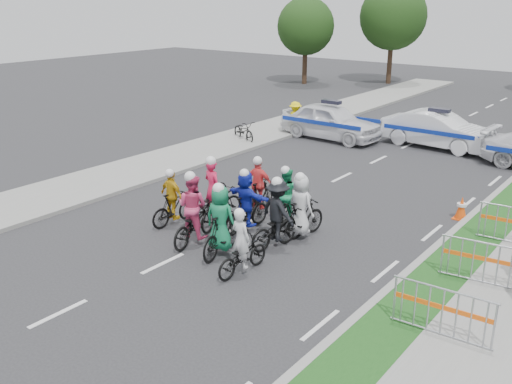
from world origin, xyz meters
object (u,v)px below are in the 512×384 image
Objects in this scene: rider_5 at (246,204)px; barrier_0 at (442,315)px; rider_0 at (242,251)px; tree_3 at (393,16)px; rider_7 at (301,213)px; marshal_hiviz at (295,118)px; rider_6 at (214,200)px; tree_0 at (306,26)px; rider_2 at (194,216)px; parked_bike at (244,131)px; cone_0 at (461,208)px; rider_8 at (286,203)px; rider_4 at (278,219)px; rider_1 at (221,227)px; police_car_0 at (331,121)px; police_car_1 at (437,130)px; rider_9 at (259,192)px; rider_3 at (173,203)px; barrier_1 at (485,265)px.

barrier_0 is (6.40, -2.02, -0.21)m from rider_5.
tree_3 is at bearing -67.27° from rider_0.
rider_0 is 2.60m from rider_7.
rider_7 is 12.36m from marshal_hiviz.
rider_6 is at bearing 20.27° from rider_7.
tree_0 reaches higher than rider_0.
rider_7 reaches higher than rider_0.
rider_2 reaches higher than rider_0.
tree_3 reaches higher than parked_bike.
cone_0 is 0.10× the size of tree_3.
rider_4 is at bearing 105.93° from rider_8.
rider_1 is 0.94× the size of rider_6.
rider_8 is at bearing -153.37° from police_car_0.
rider_8 reaches higher than parked_bike.
rider_8 is at bearing -52.18° from rider_4.
rider_9 is at bearing 177.68° from police_car_1.
rider_7 is 0.26× the size of tree_3.
rider_9 is at bearing -102.85° from rider_2.
marshal_hiviz is at bearing -74.74° from rider_1.
rider_7 reaches higher than rider_3.
police_car_1 is at bearing -88.98° from rider_5.
tree_0 is at bearing -73.42° from rider_2.
rider_5 is 0.39× the size of police_car_1.
rider_4 is 31.50m from tree_3.
marshal_hiviz is at bearing 133.20° from barrier_0.
rider_6 reaches higher than barrier_1.
rider_6 is 0.44× the size of police_car_1.
rider_2 is 1.54m from rider_6.
tree_0 reaches higher than parked_bike.
rider_6 is 1.04× the size of barrier_1.
rider_5 is 2.62× the size of cone_0.
police_car_0 is 19.29m from tree_3.
rider_4 reaches higher than barrier_1.
tree_0 is (-20.70, 27.04, 3.63)m from barrier_0.
rider_1 reaches higher than rider_8.
rider_9 is at bearing -64.00° from rider_5.
rider_5 is 6.44m from barrier_1.
rider_2 is 1.13× the size of rider_5.
rider_3 is at bearing -15.09° from rider_0.
rider_4 reaches higher than marshal_hiviz.
rider_8 is 11.37m from marshal_hiviz.
rider_4 is at bearing -165.58° from rider_3.
rider_2 reaches higher than barrier_0.
rider_2 is (-1.10, 0.14, -0.01)m from rider_1.
police_car_1 is 2.98× the size of marshal_hiviz.
rider_4 reaches higher than rider_3.
tree_3 reaches higher than marshal_hiviz.
parked_bike is 21.50m from tree_3.
barrier_1 is (6.99, 2.16, -0.19)m from rider_2.
tree_0 is at bearing 130.33° from barrier_1.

